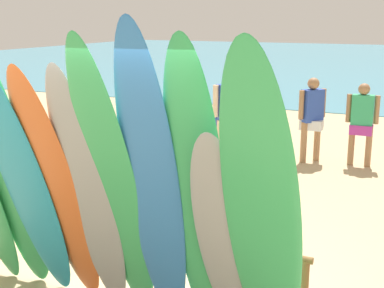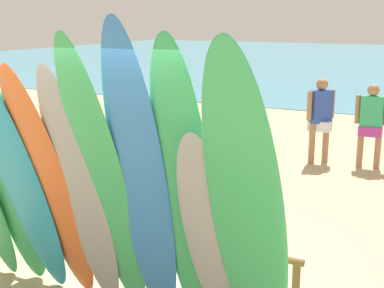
{
  "view_description": "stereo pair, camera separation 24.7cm",
  "coord_description": "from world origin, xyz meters",
  "px_view_note": "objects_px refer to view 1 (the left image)",
  "views": [
    {
      "loc": [
        2.61,
        -4.18,
        2.72
      ],
      "look_at": [
        0.0,
        1.52,
        1.2
      ],
      "focal_mm": 49.56,
      "sensor_mm": 36.0,
      "label": 1
    },
    {
      "loc": [
        2.84,
        -4.08,
        2.72
      ],
      "look_at": [
        0.0,
        1.52,
        1.2
      ],
      "focal_mm": 49.56,
      "sensor_mm": 36.0,
      "label": 2
    }
  ],
  "objects_px": {
    "surfboard_teal_3": "(27,188)",
    "surfboard_rack": "(128,237)",
    "surfboard_green_6": "(114,190)",
    "surfboard_green_10": "(263,218)",
    "beachgoer_near_rack": "(229,111)",
    "surfboard_blue_7": "(153,189)",
    "beachgoer_photographing": "(362,119)",
    "surfboard_orange_4": "(57,193)",
    "surfboard_grey_9": "(227,244)",
    "beachgoer_strolling": "(312,114)",
    "surfboard_grey_5": "(89,197)",
    "surfboard_green_2": "(10,173)",
    "surfboard_green_8": "(198,199)"
  },
  "relations": [
    {
      "from": "beachgoer_photographing",
      "to": "surfboard_rack",
      "type": "bearing_deg",
      "value": -106.77
    },
    {
      "from": "beachgoer_strolling",
      "to": "surfboard_blue_7",
      "type": "bearing_deg",
      "value": -140.75
    },
    {
      "from": "surfboard_teal_3",
      "to": "surfboard_orange_4",
      "type": "xyz_separation_m",
      "value": [
        0.34,
        0.02,
        -0.0
      ]
    },
    {
      "from": "surfboard_blue_7",
      "to": "beachgoer_strolling",
      "type": "bearing_deg",
      "value": 87.03
    },
    {
      "from": "surfboard_rack",
      "to": "beachgoer_photographing",
      "type": "xyz_separation_m",
      "value": [
        1.47,
        5.79,
        0.3
      ]
    },
    {
      "from": "surfboard_grey_5",
      "to": "beachgoer_strolling",
      "type": "xyz_separation_m",
      "value": [
        0.57,
        6.32,
        -0.27
      ]
    },
    {
      "from": "surfboard_orange_4",
      "to": "beachgoer_near_rack",
      "type": "relative_size",
      "value": 1.43
    },
    {
      "from": "surfboard_green_8",
      "to": "surfboard_green_10",
      "type": "xyz_separation_m",
      "value": [
        0.59,
        -0.19,
        0.0
      ]
    },
    {
      "from": "surfboard_grey_5",
      "to": "surfboard_grey_9",
      "type": "xyz_separation_m",
      "value": [
        1.26,
        0.03,
        -0.21
      ]
    },
    {
      "from": "surfboard_rack",
      "to": "surfboard_green_2",
      "type": "distance_m",
      "value": 1.29
    },
    {
      "from": "surfboard_blue_7",
      "to": "beachgoer_photographing",
      "type": "bearing_deg",
      "value": 79.03
    },
    {
      "from": "beachgoer_photographing",
      "to": "beachgoer_near_rack",
      "type": "distance_m",
      "value": 2.45
    },
    {
      "from": "surfboard_green_8",
      "to": "surfboard_grey_9",
      "type": "bearing_deg",
      "value": -5.8
    },
    {
      "from": "surfboard_grey_5",
      "to": "surfboard_blue_7",
      "type": "bearing_deg",
      "value": 0.23
    },
    {
      "from": "surfboard_green_6",
      "to": "surfboard_green_10",
      "type": "height_order",
      "value": "surfboard_green_10"
    },
    {
      "from": "surfboard_green_8",
      "to": "beachgoer_photographing",
      "type": "height_order",
      "value": "surfboard_green_8"
    },
    {
      "from": "surfboard_green_6",
      "to": "surfboard_green_8",
      "type": "distance_m",
      "value": 0.73
    },
    {
      "from": "beachgoer_photographing",
      "to": "beachgoer_strolling",
      "type": "relative_size",
      "value": 0.96
    },
    {
      "from": "surfboard_grey_5",
      "to": "beachgoer_near_rack",
      "type": "relative_size",
      "value": 1.42
    },
    {
      "from": "surfboard_green_2",
      "to": "beachgoer_strolling",
      "type": "relative_size",
      "value": 1.65
    },
    {
      "from": "surfboard_green_6",
      "to": "beachgoer_near_rack",
      "type": "distance_m",
      "value": 5.7
    },
    {
      "from": "surfboard_orange_4",
      "to": "surfboard_grey_9",
      "type": "xyz_separation_m",
      "value": [
        1.61,
        0.03,
        -0.2
      ]
    },
    {
      "from": "surfboard_teal_3",
      "to": "beachgoer_near_rack",
      "type": "relative_size",
      "value": 1.43
    },
    {
      "from": "surfboard_grey_5",
      "to": "surfboard_green_6",
      "type": "distance_m",
      "value": 0.31
    },
    {
      "from": "surfboard_rack",
      "to": "surfboard_green_6",
      "type": "bearing_deg",
      "value": -66.36
    },
    {
      "from": "surfboard_rack",
      "to": "surfboard_orange_4",
      "type": "xyz_separation_m",
      "value": [
        -0.35,
        -0.61,
        0.6
      ]
    },
    {
      "from": "surfboard_green_2",
      "to": "surfboard_grey_5",
      "type": "relative_size",
      "value": 1.07
    },
    {
      "from": "surfboard_grey_9",
      "to": "beachgoer_near_rack",
      "type": "xyz_separation_m",
      "value": [
        -2.08,
        5.52,
        0.02
      ]
    },
    {
      "from": "surfboard_grey_9",
      "to": "beachgoer_photographing",
      "type": "xyz_separation_m",
      "value": [
        0.21,
        6.38,
        -0.1
      ]
    },
    {
      "from": "surfboard_blue_7",
      "to": "beachgoer_photographing",
      "type": "distance_m",
      "value": 6.51
    },
    {
      "from": "surfboard_green_8",
      "to": "beachgoer_strolling",
      "type": "height_order",
      "value": "surfboard_green_8"
    },
    {
      "from": "beachgoer_near_rack",
      "to": "surfboard_grey_5",
      "type": "bearing_deg",
      "value": 46.19
    },
    {
      "from": "surfboard_green_8",
      "to": "beachgoer_photographing",
      "type": "relative_size",
      "value": 1.76
    },
    {
      "from": "surfboard_grey_5",
      "to": "beachgoer_strolling",
      "type": "height_order",
      "value": "surfboard_grey_5"
    },
    {
      "from": "surfboard_blue_7",
      "to": "surfboard_grey_9",
      "type": "xyz_separation_m",
      "value": [
        0.62,
        0.06,
        -0.39
      ]
    },
    {
      "from": "surfboard_rack",
      "to": "beachgoer_strolling",
      "type": "xyz_separation_m",
      "value": [
        0.57,
        5.71,
        0.34
      ]
    },
    {
      "from": "surfboard_grey_9",
      "to": "surfboard_green_10",
      "type": "xyz_separation_m",
      "value": [
        0.33,
        -0.18,
        0.34
      ]
    },
    {
      "from": "surfboard_orange_4",
      "to": "surfboard_green_6",
      "type": "distance_m",
      "value": 0.65
    },
    {
      "from": "surfboard_blue_7",
      "to": "beachgoer_near_rack",
      "type": "distance_m",
      "value": 5.78
    },
    {
      "from": "surfboard_green_2",
      "to": "surfboard_green_6",
      "type": "relative_size",
      "value": 0.96
    },
    {
      "from": "surfboard_teal_3",
      "to": "beachgoer_strolling",
      "type": "xyz_separation_m",
      "value": [
        1.25,
        6.33,
        -0.26
      ]
    },
    {
      "from": "surfboard_blue_7",
      "to": "beachgoer_strolling",
      "type": "distance_m",
      "value": 6.37
    },
    {
      "from": "surfboard_rack",
      "to": "surfboard_grey_5",
      "type": "distance_m",
      "value": 0.87
    },
    {
      "from": "surfboard_teal_3",
      "to": "surfboard_rack",
      "type": "bearing_deg",
      "value": 48.33
    },
    {
      "from": "surfboard_grey_9",
      "to": "beachgoer_near_rack",
      "type": "height_order",
      "value": "surfboard_grey_9"
    },
    {
      "from": "surfboard_orange_4",
      "to": "beachgoer_photographing",
      "type": "relative_size",
      "value": 1.61
    },
    {
      "from": "surfboard_green_2",
      "to": "surfboard_green_6",
      "type": "distance_m",
      "value": 1.21
    },
    {
      "from": "surfboard_green_6",
      "to": "surfboard_green_10",
      "type": "relative_size",
      "value": 0.99
    },
    {
      "from": "surfboard_green_10",
      "to": "beachgoer_strolling",
      "type": "distance_m",
      "value": 6.56
    },
    {
      "from": "surfboard_green_6",
      "to": "surfboard_green_10",
      "type": "distance_m",
      "value": 1.32
    }
  ]
}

